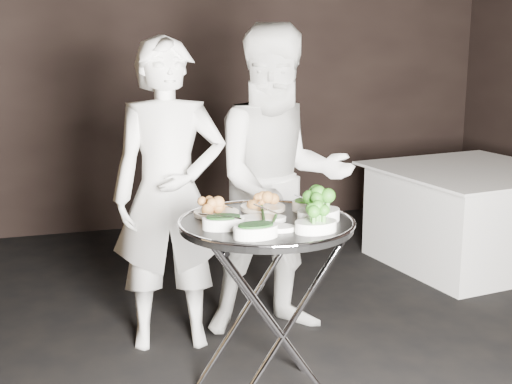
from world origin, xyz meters
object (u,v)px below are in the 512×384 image
object	(u,v)px
waiter_left	(169,195)
dining_table	(470,216)
tray_stand	(266,305)
waiter_right	(280,183)
serving_tray	(266,223)

from	to	relation	value
waiter_left	dining_table	distance (m)	2.45
tray_stand	waiter_right	distance (m)	0.91
tray_stand	serving_tray	size ratio (longest dim) A/B	1.09
tray_stand	dining_table	distance (m)	2.49
serving_tray	tray_stand	bearing A→B (deg)	-90.00
waiter_left	serving_tray	bearing A→B (deg)	-61.77
waiter_left	waiter_right	world-z (taller)	waiter_right
dining_table	serving_tray	bearing A→B (deg)	-144.38
waiter_right	dining_table	world-z (taller)	waiter_right
tray_stand	dining_table	world-z (taller)	tray_stand
serving_tray	waiter_left	distance (m)	0.82
waiter_left	waiter_right	distance (m)	0.61
tray_stand	waiter_right	bearing A→B (deg)	66.58
waiter_left	dining_table	size ratio (longest dim) A/B	1.33
tray_stand	dining_table	xyz separation A→B (m)	(2.02, 1.45, -0.12)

